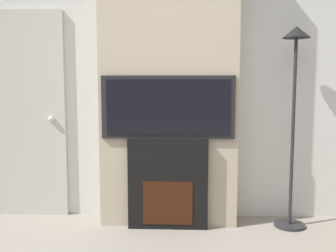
{
  "coord_description": "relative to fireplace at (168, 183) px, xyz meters",
  "views": [
    {
      "loc": [
        0.14,
        -1.58,
        1.28
      ],
      "look_at": [
        0.0,
        1.69,
        0.92
      ],
      "focal_mm": 40.0,
      "sensor_mm": 36.0,
      "label": 1
    }
  ],
  "objects": [
    {
      "name": "fireplace",
      "position": [
        0.0,
        0.0,
        0.0
      ],
      "size": [
        0.71,
        0.15,
        0.81
      ],
      "color": "black",
      "rests_on": "ground_plane"
    },
    {
      "name": "chimney_breast",
      "position": [
        0.0,
        0.16,
        0.95
      ],
      "size": [
        1.24,
        0.31,
        2.7
      ],
      "color": "tan",
      "rests_on": "ground_plane"
    },
    {
      "name": "entry_door",
      "position": [
        -1.43,
        0.29,
        0.59
      ],
      "size": [
        0.84,
        0.09,
        1.99
      ],
      "color": "#BCB7AD",
      "rests_on": "ground_plane"
    },
    {
      "name": "television",
      "position": [
        0.0,
        -0.0,
        0.68
      ],
      "size": [
        1.17,
        0.07,
        0.55
      ],
      "color": "black",
      "rests_on": "fireplace"
    },
    {
      "name": "floor_lamp",
      "position": [
        1.1,
        0.06,
        0.83
      ],
      "size": [
        0.27,
        0.27,
        1.78
      ],
      "color": "#262628",
      "rests_on": "ground_plane"
    },
    {
      "name": "wall_back",
      "position": [
        0.0,
        0.34,
        0.95
      ],
      "size": [
        6.0,
        0.06,
        2.7
      ],
      "color": "silver",
      "rests_on": "ground_plane"
    }
  ]
}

